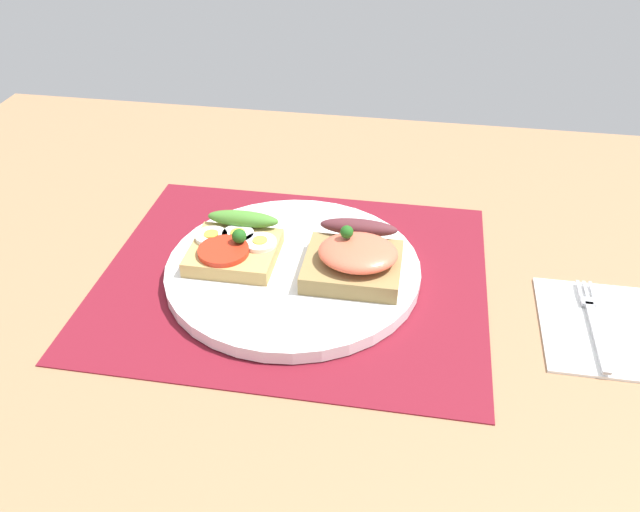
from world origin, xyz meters
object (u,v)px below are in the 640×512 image
object	(u,v)px
sandwich_egg_tomato	(234,247)
fork	(593,321)
sandwich_salmon	(355,257)
napkin	(600,326)
plate	(293,270)

from	to	relation	value
sandwich_egg_tomato	fork	world-z (taller)	sandwich_egg_tomato
sandwich_salmon	napkin	size ratio (longest dim) A/B	0.73
plate	fork	world-z (taller)	plate
napkin	fork	size ratio (longest dim) A/B	1.04
plate	sandwich_egg_tomato	distance (cm)	7.00
plate	sandwich_egg_tomato	world-z (taller)	sandwich_egg_tomato
sandwich_egg_tomato	fork	distance (cm)	38.27
napkin	fork	bearing A→B (deg)	161.48
fork	plate	bearing A→B (deg)	174.49
sandwich_salmon	napkin	world-z (taller)	sandwich_salmon
sandwich_egg_tomato	sandwich_salmon	xyz separation A→B (cm)	(13.51, -0.60, 0.64)
sandwich_egg_tomato	napkin	distance (cm)	39.06
sandwich_egg_tomato	plate	bearing A→B (deg)	-2.78
plate	napkin	size ratio (longest dim) A/B	1.94
sandwich_salmon	napkin	xyz separation A→B (cm)	(25.28, -3.00, -3.43)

